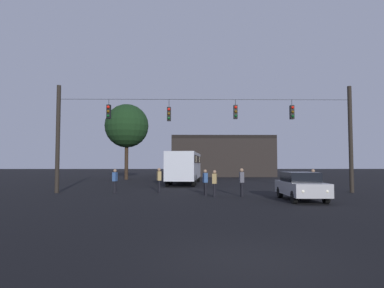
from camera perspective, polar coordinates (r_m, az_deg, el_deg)
The scene contains 12 objects.
ground_plane at distance 31.75m, azimuth 1.41°, elevation -6.84°, with size 168.00×168.00×0.00m, color black.
overhead_signal_span at distance 23.23m, azimuth 2.05°, elevation 2.10°, with size 20.31×0.44×7.33m.
city_bus at distance 33.30m, azimuth -1.18°, elevation -3.46°, with size 3.45×11.18×3.00m.
car_near_right at distance 19.39m, azimuth 17.79°, elevation -6.66°, with size 1.89×4.37×1.52m.
pedestrian_crossing_left at distance 20.42m, azimuth 3.81°, elevation -6.35°, with size 0.32×0.41×1.59m.
pedestrian_crossing_center at distance 22.45m, azimuth 19.67°, elevation -5.81°, with size 0.33×0.41×1.64m.
pedestrian_crossing_right at distance 23.23m, azimuth -5.55°, elevation -5.82°, with size 0.33×0.41×1.68m.
pedestrian_near_bus at distance 23.48m, azimuth -12.82°, elevation -5.84°, with size 0.31×0.40×1.60m.
pedestrian_trailing at distance 20.77m, azimuth 8.34°, elevation -6.08°, with size 0.25×0.36×1.70m.
pedestrian_far_side at distance 21.34m, azimuth 2.23°, elevation -6.18°, with size 0.31×0.40×1.61m.
corner_building at distance 53.89m, azimuth 4.83°, elevation -2.13°, with size 15.07×10.89×6.03m.
tree_left_silhouette at distance 42.44m, azimuth -10.88°, elevation 2.97°, with size 5.32×5.32×9.23m.
Camera 1 is at (-1.21, -7.17, 2.02)m, focal length 31.79 mm.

